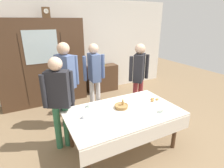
# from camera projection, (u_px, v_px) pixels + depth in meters

# --- Properties ---
(ground_plane) EXTENTS (12.00, 12.00, 0.00)m
(ground_plane) POSITION_uv_depth(u_px,v_px,m) (117.00, 140.00, 3.35)
(ground_plane) COLOR #846B4C
(ground_plane) RESTS_ON ground
(back_wall) EXTENTS (6.40, 0.10, 2.70)m
(back_wall) POSITION_uv_depth(u_px,v_px,m) (73.00, 49.00, 5.09)
(back_wall) COLOR silver
(back_wall) RESTS_ON ground
(dining_table) EXTENTS (1.87, 1.13, 0.72)m
(dining_table) POSITION_uv_depth(u_px,v_px,m) (124.00, 117.00, 2.93)
(dining_table) COLOR #4C3321
(dining_table) RESTS_ON ground
(wall_cabinet) EXTENTS (2.14, 0.46, 2.19)m
(wall_cabinet) POSITION_uv_depth(u_px,v_px,m) (43.00, 63.00, 4.54)
(wall_cabinet) COLOR #4C3321
(wall_cabinet) RESTS_ON ground
(mantel_clock) EXTENTS (0.18, 0.11, 0.24)m
(mantel_clock) POSITION_uv_depth(u_px,v_px,m) (46.00, 12.00, 4.22)
(mantel_clock) COLOR brown
(mantel_clock) RESTS_ON wall_cabinet
(bookshelf_low) EXTENTS (0.96, 0.35, 0.83)m
(bookshelf_low) POSITION_uv_depth(u_px,v_px,m) (102.00, 78.00, 5.55)
(bookshelf_low) COLOR #4C3321
(bookshelf_low) RESTS_ON ground
(book_stack) EXTENTS (0.17, 0.22, 0.07)m
(book_stack) POSITION_uv_depth(u_px,v_px,m) (102.00, 65.00, 5.40)
(book_stack) COLOR #B29333
(book_stack) RESTS_ON bookshelf_low
(tea_cup_near_left) EXTENTS (0.13, 0.13, 0.06)m
(tea_cup_near_left) POSITION_uv_depth(u_px,v_px,m) (89.00, 105.00, 3.06)
(tea_cup_near_left) COLOR silver
(tea_cup_near_left) RESTS_ON dining_table
(tea_cup_near_right) EXTENTS (0.13, 0.13, 0.06)m
(tea_cup_near_right) POSITION_uv_depth(u_px,v_px,m) (84.00, 117.00, 2.71)
(tea_cup_near_right) COLOR white
(tea_cup_near_right) RESTS_ON dining_table
(tea_cup_mid_left) EXTENTS (0.13, 0.13, 0.06)m
(tea_cup_mid_left) POSITION_uv_depth(u_px,v_px,m) (162.00, 111.00, 2.88)
(tea_cup_mid_left) COLOR silver
(tea_cup_mid_left) RESTS_ON dining_table
(bread_basket) EXTENTS (0.24, 0.24, 0.16)m
(bread_basket) POSITION_uv_depth(u_px,v_px,m) (121.00, 106.00, 3.03)
(bread_basket) COLOR #9E7542
(bread_basket) RESTS_ON dining_table
(pastry_plate) EXTENTS (0.28, 0.28, 0.05)m
(pastry_plate) POSITION_uv_depth(u_px,v_px,m) (154.00, 101.00, 3.28)
(pastry_plate) COLOR white
(pastry_plate) RESTS_ON dining_table
(spoon_near_left) EXTENTS (0.12, 0.02, 0.01)m
(spoon_near_left) POSITION_uv_depth(u_px,v_px,m) (117.00, 113.00, 2.85)
(spoon_near_left) COLOR silver
(spoon_near_left) RESTS_ON dining_table
(spoon_front_edge) EXTENTS (0.12, 0.02, 0.01)m
(spoon_front_edge) POSITION_uv_depth(u_px,v_px,m) (75.00, 114.00, 2.84)
(spoon_front_edge) COLOR silver
(spoon_front_edge) RESTS_ON dining_table
(person_behind_table_right) EXTENTS (0.52, 0.41, 1.76)m
(person_behind_table_right) POSITION_uv_depth(u_px,v_px,m) (66.00, 77.00, 3.48)
(person_behind_table_right) COLOR #232328
(person_behind_table_right) RESTS_ON ground
(person_behind_table_left) EXTENTS (0.52, 0.39, 1.67)m
(person_behind_table_left) POSITION_uv_depth(u_px,v_px,m) (139.00, 73.00, 4.00)
(person_behind_table_left) COLOR #933338
(person_behind_table_left) RESTS_ON ground
(person_beside_shelf) EXTENTS (0.52, 0.37, 1.67)m
(person_beside_shelf) POSITION_uv_depth(u_px,v_px,m) (94.00, 72.00, 4.02)
(person_beside_shelf) COLOR silver
(person_beside_shelf) RESTS_ON ground
(person_near_right_end) EXTENTS (0.52, 0.35, 1.63)m
(person_near_right_end) POSITION_uv_depth(u_px,v_px,m) (59.00, 96.00, 2.86)
(person_near_right_end) COLOR #33704C
(person_near_right_end) RESTS_ON ground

